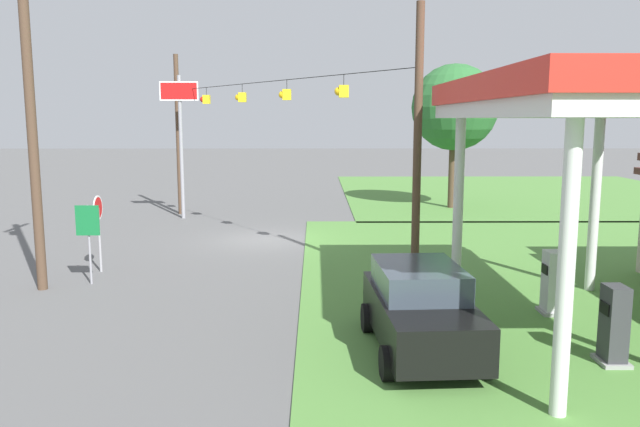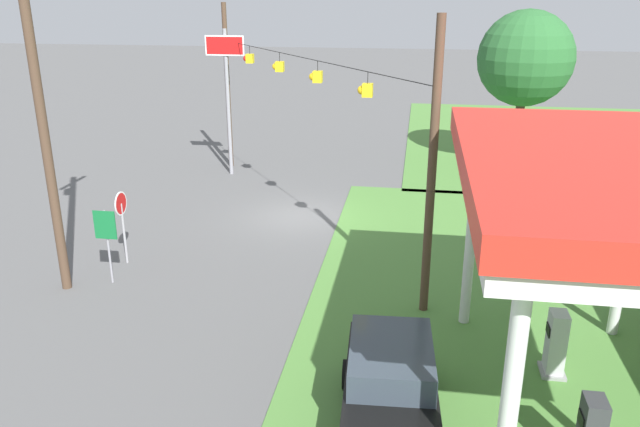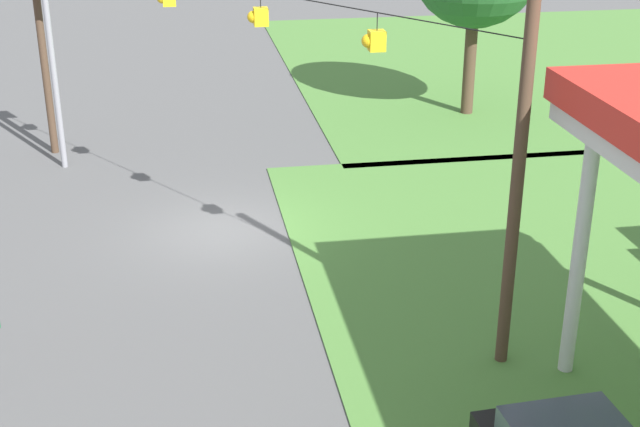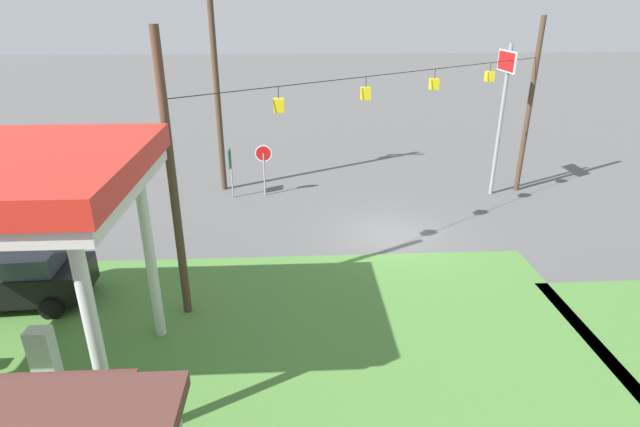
{
  "view_description": "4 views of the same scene",
  "coord_description": "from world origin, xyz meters",
  "views": [
    {
      "loc": [
        25.15,
        2.07,
        4.92
      ],
      "look_at": [
        3.99,
        2.22,
        1.71
      ],
      "focal_mm": 35.0,
      "sensor_mm": 36.0,
      "label": 1
    },
    {
      "loc": [
        23.41,
        4.55,
        8.66
      ],
      "look_at": [
        3.69,
        1.44,
        1.52
      ],
      "focal_mm": 35.0,
      "sensor_mm": 36.0,
      "label": 2
    },
    {
      "loc": [
        21.42,
        -1.0,
        9.58
      ],
      "look_at": [
        4.69,
        1.8,
        2.34
      ],
      "focal_mm": 50.0,
      "sensor_mm": 36.0,
      "label": 3
    },
    {
      "loc": [
        3.88,
        17.96,
        8.6
      ],
      "look_at": [
        2.99,
        1.08,
        1.49
      ],
      "focal_mm": 28.0,
      "sensor_mm": 36.0,
      "label": 4
    }
  ],
  "objects": [
    {
      "name": "car_at_pumps_front",
      "position": [
        12.45,
        4.28,
        0.96
      ],
      "size": [
        4.49,
        2.3,
        1.85
      ],
      "rotation": [
        0.0,
        0.0,
        0.06
      ],
      "color": "black",
      "rests_on": "ground"
    },
    {
      "name": "stop_sign_roadside",
      "position": [
        5.34,
        -4.92,
        1.81
      ],
      "size": [
        0.8,
        0.08,
        2.5
      ],
      "rotation": [
        0.0,
        0.0,
        3.14
      ],
      "color": "#99999E",
      "rests_on": "ground"
    },
    {
      "name": "ground_plane",
      "position": [
        0.0,
        0.0,
        0.0
      ],
      "size": [
        160.0,
        160.0,
        0.0
      ],
      "primitive_type": "plane",
      "color": "#565656"
    },
    {
      "name": "fuel_pump_near",
      "position": [
        9.92,
        8.05,
        0.78
      ],
      "size": [
        0.71,
        0.56,
        1.65
      ],
      "color": "gray",
      "rests_on": "ground"
    },
    {
      "name": "stop_sign_overhead",
      "position": [
        -5.67,
        -4.55,
        4.8
      ],
      "size": [
        0.22,
        1.88,
        7.02
      ],
      "color": "gray",
      "rests_on": "ground"
    },
    {
      "name": "signal_span_gantry",
      "position": [
        0.0,
        -0.01,
        4.47
      ],
      "size": [
        14.63,
        10.24,
        8.17
      ],
      "color": "#4C3828",
      "rests_on": "ground"
    },
    {
      "name": "tree_west_verge",
      "position": [
        -9.17,
        9.65,
        5.52
      ],
      "size": [
        4.68,
        4.68,
        7.89
      ],
      "color": "#4C3828",
      "rests_on": "ground"
    },
    {
      "name": "fuel_pump_far",
      "position": [
        13.2,
        8.05,
        0.78
      ],
      "size": [
        0.71,
        0.56,
        1.65
      ],
      "color": "gray",
      "rests_on": "ground"
    },
    {
      "name": "grass_verge_opposite_corner",
      "position": [
        -16.0,
        16.0,
        0.02
      ],
      "size": [
        24.0,
        24.0,
        0.04
      ],
      "primitive_type": "cube",
      "color": "#4C7F38",
      "rests_on": "ground"
    },
    {
      "name": "utility_pole_main",
      "position": [
        7.47,
        -5.91,
        6.24
      ],
      "size": [
        2.2,
        0.44,
        11.23
      ],
      "color": "#4C3828",
      "rests_on": "ground"
    },
    {
      "name": "gas_station_canopy",
      "position": [
        11.56,
        8.05,
        5.3
      ],
      "size": [
        9.07,
        5.28,
        5.85
      ],
      "color": "silver",
      "rests_on": "ground"
    },
    {
      "name": "route_sign",
      "position": [
        6.9,
        -4.69,
        1.71
      ],
      "size": [
        0.1,
        0.7,
        2.4
      ],
      "color": "gray",
      "rests_on": "ground"
    }
  ]
}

